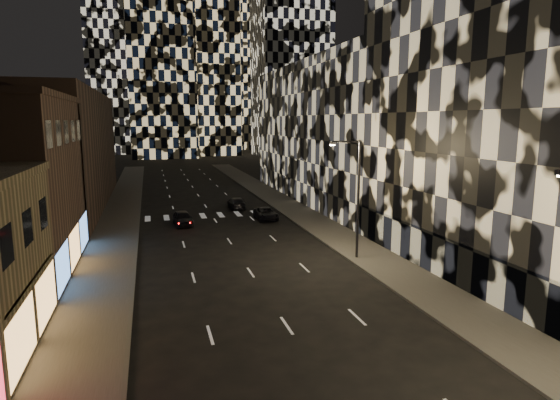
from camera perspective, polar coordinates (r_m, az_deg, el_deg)
sidewalk_left at (r=53.21m, az=-19.07°, el=-2.27°), size 4.00×120.00×0.15m
sidewalk_right at (r=55.61m, az=1.95°, el=-1.24°), size 4.00×120.00×0.15m
curb_left at (r=53.11m, az=-16.80°, el=-2.17°), size 0.20×120.00×0.15m
curb_right at (r=55.02m, az=-0.13°, el=-1.35°), size 0.20×120.00×0.15m
retail_filler_left at (r=63.02m, az=-25.29°, el=5.48°), size 10.00×40.00×14.00m
midrise_right at (r=37.54m, az=29.76°, el=9.04°), size 16.00×25.00×22.00m
midrise_base at (r=33.79m, az=19.09°, el=-6.48°), size 0.60×25.00×3.00m
midrise_filler_right at (r=64.75m, az=8.65°, el=8.15°), size 16.00×40.00×18.00m
streetlight_far at (r=35.72m, az=9.19°, el=1.12°), size 2.55×0.25×9.00m
car_dark_midlane at (r=48.86m, az=-11.76°, el=-2.18°), size 2.14×4.45×1.46m
car_dark_oncoming at (r=57.27m, az=-5.31°, el=-0.35°), size 2.05×4.68×1.34m
car_dark_rightlane at (r=50.65m, az=-1.72°, el=-1.67°), size 2.18×4.59×1.27m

